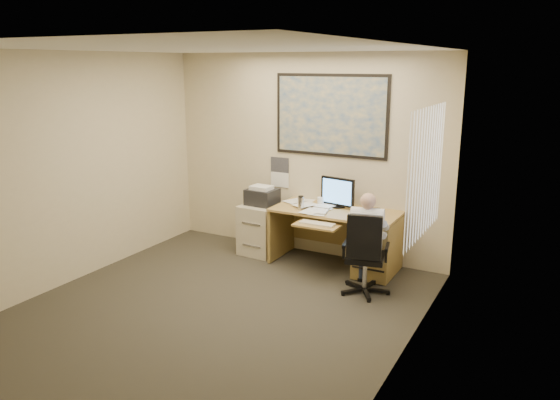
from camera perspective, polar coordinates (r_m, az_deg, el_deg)
The scene contains 8 objects.
room_shell at distance 5.48m, azimuth -7.48°, elevation 1.25°, with size 4.00×4.50×2.70m.
desk at distance 6.94m, azimuth 8.33°, elevation -3.76°, with size 1.60×0.97×1.13m.
world_map at distance 7.16m, azimuth 5.30°, elevation 8.78°, with size 1.56×0.03×1.06m, color #1E4C93.
wall_calendar at distance 7.61m, azimuth -0.03°, elevation 2.91°, with size 0.28×0.01×0.42m, color white.
window_blinds at distance 5.36m, azimuth 15.15°, elevation 2.76°, with size 0.06×1.40×1.30m, color #EBE6CB, non-canonical shape.
filing_cabinet at distance 7.53m, azimuth -1.85°, elevation -2.51°, with size 0.52×0.61×0.95m.
office_chair at distance 6.30m, azimuth 8.66°, elevation -7.25°, with size 0.69×0.69×0.97m.
person at distance 6.26m, azimuth 9.08°, elevation -4.49°, with size 0.47×0.67×1.16m, color silver, non-canonical shape.
Camera 1 is at (3.13, -4.34, 2.57)m, focal length 35.00 mm.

